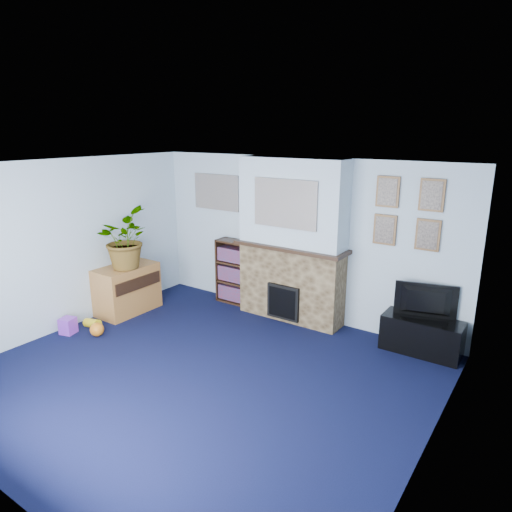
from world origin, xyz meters
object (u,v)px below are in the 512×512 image
Objects in this scene: tv_stand at (422,336)px; sideboard at (127,290)px; bookshelf at (234,273)px; television at (426,302)px.

sideboard is (-4.19, -1.20, 0.12)m from tv_stand.
sideboard is at bearing -163.97° from tv_stand.
bookshelf is (-3.05, 0.08, 0.28)m from tv_stand.
sideboard is (-1.14, -1.28, -0.15)m from bookshelf.
tv_stand is 4.36m from sideboard.
television is 0.73× the size of bookshelf.
sideboard is at bearing 1.77° from television.
television is 0.80× the size of sideboard.
tv_stand is 3.07m from bookshelf.
television is at bearing 90.00° from tv_stand.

